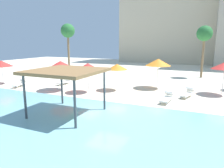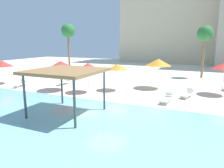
{
  "view_description": "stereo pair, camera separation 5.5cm",
  "coord_description": "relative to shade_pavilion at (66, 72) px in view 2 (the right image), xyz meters",
  "views": [
    {
      "loc": [
        5.84,
        -12.32,
        4.42
      ],
      "look_at": [
        -0.53,
        2.0,
        1.3
      ],
      "focal_mm": 33.54,
      "sensor_mm": 36.0,
      "label": 1
    },
    {
      "loc": [
        5.89,
        -12.3,
        4.42
      ],
      "look_at": [
        -0.53,
        2.0,
        1.3
      ],
      "focal_mm": 33.54,
      "sensor_mm": 36.0,
      "label": 2
    }
  ],
  "objects": [
    {
      "name": "palm_tree_2",
      "position": [
        7.28,
        18.51,
        2.71
      ],
      "size": [
        1.9,
        1.9,
        6.47
      ],
      "color": "brown",
      "rests_on": "ground"
    },
    {
      "name": "beach_umbrella_orange_4",
      "position": [
        3.46,
        9.95,
        -0.09
      ],
      "size": [
        2.46,
        2.46,
        2.89
      ],
      "color": "silver",
      "rests_on": "ground"
    },
    {
      "name": "hotel_block_0",
      "position": [
        1.15,
        39.73,
        7.78
      ],
      "size": [
        23.51,
        10.38,
        20.84
      ],
      "primitive_type": "cube",
      "color": "beige",
      "rests_on": "ground"
    },
    {
      "name": "ground_plane",
      "position": [
        1.76,
        2.02,
        -2.64
      ],
      "size": [
        80.0,
        80.0,
        0.0
      ],
      "primitive_type": "plane",
      "color": "beige"
    },
    {
      "name": "shade_pavilion",
      "position": [
        0.0,
        0.0,
        0.0
      ],
      "size": [
        4.12,
        4.12,
        2.82
      ],
      "color": "#42474C",
      "rests_on": "ground"
    },
    {
      "name": "lounge_chair_3",
      "position": [
        6.48,
        7.5,
        -2.31
      ],
      "size": [
        1.06,
        1.99,
        0.74
      ],
      "rotation": [
        0.0,
        0.0,
        -1.83
      ],
      "color": "white",
      "rests_on": "ground"
    },
    {
      "name": "beach_umbrella_red_2",
      "position": [
        -12.24,
        5.25,
        -0.43
      ],
      "size": [
        2.28,
        2.28,
        2.53
      ],
      "color": "silver",
      "rests_on": "ground"
    },
    {
      "name": "lounge_chair_1",
      "position": [
        -6.0,
        7.78,
        -2.31
      ],
      "size": [
        0.77,
        1.94,
        0.74
      ],
      "rotation": [
        0.0,
        0.0,
        -1.66
      ],
      "color": "white",
      "rests_on": "ground"
    },
    {
      "name": "beach_umbrella_red_5",
      "position": [
        -1.84,
        5.67,
        -0.29
      ],
      "size": [
        2.01,
        2.01,
        2.63
      ],
      "color": "silver",
      "rests_on": "ground"
    },
    {
      "name": "palm_tree_3",
      "position": [
        -9.87,
        14.1,
        3.17
      ],
      "size": [
        1.9,
        1.9,
        6.95
      ],
      "color": "brown",
      "rests_on": "ground"
    },
    {
      "name": "lounge_chair_4",
      "position": [
        -9.49,
        5.0,
        -2.31
      ],
      "size": [
        1.09,
        1.99,
        0.74
      ],
      "rotation": [
        0.0,
        0.0,
        -1.3
      ],
      "color": "white",
      "rests_on": "ground"
    },
    {
      "name": "lounge_chair_0",
      "position": [
        5.19,
        5.32,
        -2.31
      ],
      "size": [
        0.78,
        1.94,
        0.74
      ],
      "rotation": [
        0.0,
        0.0,
        -1.67
      ],
      "color": "white",
      "rests_on": "ground"
    },
    {
      "name": "lagoon_water",
      "position": [
        1.76,
        -3.23,
        -2.62
      ],
      "size": [
        44.0,
        13.5,
        0.04
      ],
      "primitive_type": "cube",
      "color": "#7AB7C1",
      "rests_on": "ground"
    },
    {
      "name": "beach_umbrella_red_7",
      "position": [
        -4.57,
        5.37,
        -0.21
      ],
      "size": [
        2.39,
        2.39,
        2.76
      ],
      "color": "silver",
      "rests_on": "ground"
    },
    {
      "name": "beach_umbrella_orange_3",
      "position": [
        0.2,
        7.5,
        -0.43
      ],
      "size": [
        1.92,
        1.92,
        2.48
      ],
      "color": "silver",
      "rests_on": "ground"
    }
  ]
}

